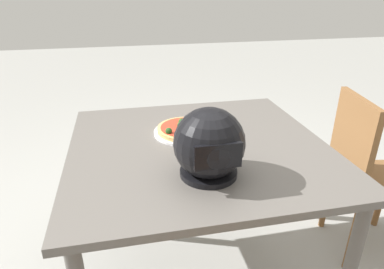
% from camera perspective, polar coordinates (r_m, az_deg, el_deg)
% --- Properties ---
extents(dining_table, '(1.08, 1.03, 0.77)m').
position_cam_1_polar(dining_table, '(1.47, 1.15, -4.65)').
color(dining_table, '#5B5651').
rests_on(dining_table, ground).
extents(pizza_plate, '(0.29, 0.29, 0.01)m').
position_cam_1_polar(pizza_plate, '(1.53, -1.10, 0.43)').
color(pizza_plate, white).
rests_on(pizza_plate, dining_table).
extents(pizza, '(0.26, 0.26, 0.05)m').
position_cam_1_polar(pizza, '(1.53, -1.15, 1.04)').
color(pizza, tan).
rests_on(pizza, pizza_plate).
extents(motorcycle_helmet, '(0.25, 0.25, 0.25)m').
position_cam_1_polar(motorcycle_helmet, '(1.16, 2.95, -1.74)').
color(motorcycle_helmet, black).
rests_on(motorcycle_helmet, dining_table).
extents(chair_side, '(0.46, 0.46, 0.90)m').
position_cam_1_polar(chair_side, '(1.98, 27.20, -5.30)').
color(chair_side, brown).
rests_on(chair_side, ground).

